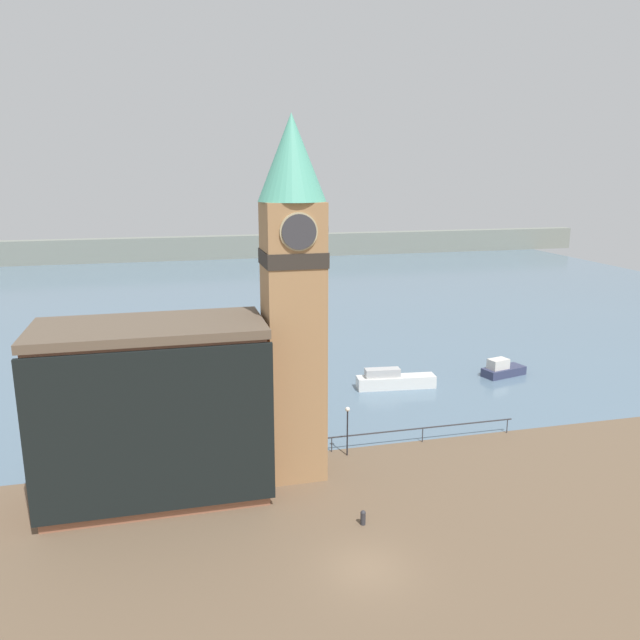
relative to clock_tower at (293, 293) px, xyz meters
The scene contains 10 objects.
ground_plane 15.87m from the clock_tower, 83.12° to the right, with size 160.00×160.00×0.00m, color brown.
water 63.51m from the clock_tower, 88.82° to the left, with size 160.00×120.00×0.00m.
far_shoreline 102.84m from the clock_tower, 89.28° to the left, with size 180.00×3.00×5.00m.
pier_railing 14.58m from the clock_tower, 12.62° to the left, with size 13.94×0.08×1.09m.
clock_tower is the anchor object (origin of this frame).
pier_building 10.63m from the clock_tower, behind, with size 12.92×6.36×10.44m.
boat_near 20.90m from the clock_tower, 48.83° to the left, with size 7.10×2.20×1.83m.
boat_far 29.00m from the clock_tower, 31.76° to the left, with size 4.47×2.65×1.72m.
mooring_bollard_near 13.39m from the clock_tower, 71.47° to the right, with size 0.30×0.30×0.84m.
lamp_post 10.08m from the clock_tower, 19.85° to the left, with size 0.32×0.32×3.48m.
Camera 1 is at (-8.55, -25.21, 18.69)m, focal length 35.00 mm.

